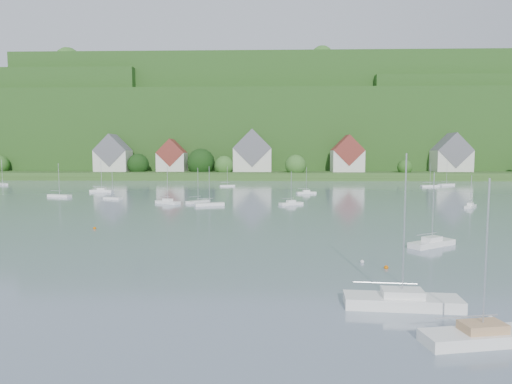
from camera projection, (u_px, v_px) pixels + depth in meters
far_shore_strip at (243, 174)px, 199.66m from camera, size 600.00×60.00×3.00m
forested_ridge at (250, 134)px, 266.06m from camera, size 620.00×181.22×69.89m
village_building_0 at (113, 156)px, 187.59m from camera, size 14.00×10.40×16.00m
village_building_1 at (172, 158)px, 188.93m from camera, size 12.00×9.36×14.00m
village_building_2 at (253, 154)px, 186.80m from camera, size 16.00×11.44×18.00m
village_building_3 at (347, 156)px, 183.74m from camera, size 13.00×10.40×15.50m
village_building_4 at (451, 156)px, 186.42m from camera, size 15.00×10.40×16.50m
near_sailboat_2 at (482, 335)px, 24.25m from camera, size 7.05×3.10×9.20m
near_sailboat_3 at (432, 242)px, 49.69m from camera, size 6.19×4.88×8.44m
near_sailboat_4 at (402, 300)px, 29.88m from camera, size 7.97×2.83×10.55m
mooring_buoy_1 at (491, 320)px, 27.61m from camera, size 0.39×0.39×0.39m
mooring_buoy_2 at (386, 269)px, 40.05m from camera, size 0.40×0.40×0.40m
mooring_buoy_3 at (95, 229)px, 61.10m from camera, size 0.42×0.42×0.42m
mooring_buoy_4 at (362, 263)px, 42.13m from camera, size 0.39×0.39×0.39m
far_sailboat_cluster at (265, 191)px, 119.03m from camera, size 194.91×64.30×8.71m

